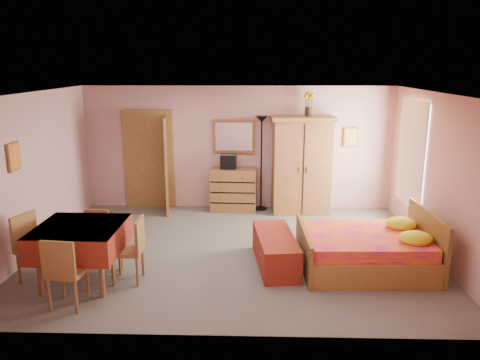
{
  "coord_description": "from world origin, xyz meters",
  "views": [
    {
      "loc": [
        0.32,
        -7.27,
        3.04
      ],
      "look_at": [
        0.1,
        0.3,
        1.15
      ],
      "focal_mm": 35.0,
      "sensor_mm": 36.0,
      "label": 1
    }
  ],
  "objects_px": {
    "floor_lamp": "(261,164)",
    "wardrobe": "(301,165)",
    "chair_west": "(36,248)",
    "dining_table": "(82,254)",
    "wall_mirror": "(234,137)",
    "stereo": "(228,162)",
    "chest_of_drawers": "(234,189)",
    "chair_north": "(95,238)",
    "chair_east": "(127,250)",
    "chair_south": "(68,271)",
    "bench": "(275,250)",
    "bed": "(365,240)",
    "sunflower_vase": "(309,104)"
  },
  "relations": [
    {
      "from": "chair_east",
      "to": "stereo",
      "type": "bearing_deg",
      "value": -20.64
    },
    {
      "from": "chest_of_drawers",
      "to": "chair_west",
      "type": "distance_m",
      "value": 4.33
    },
    {
      "from": "dining_table",
      "to": "chair_east",
      "type": "xyz_separation_m",
      "value": [
        0.63,
        0.08,
        0.04
      ]
    },
    {
      "from": "stereo",
      "to": "chair_south",
      "type": "height_order",
      "value": "stereo"
    },
    {
      "from": "wall_mirror",
      "to": "chair_north",
      "type": "height_order",
      "value": "wall_mirror"
    },
    {
      "from": "wardrobe",
      "to": "sunflower_vase",
      "type": "bearing_deg",
      "value": 36.64
    },
    {
      "from": "stereo",
      "to": "chair_east",
      "type": "height_order",
      "value": "stereo"
    },
    {
      "from": "floor_lamp",
      "to": "chair_south",
      "type": "distance_m",
      "value": 4.92
    },
    {
      "from": "chair_south",
      "to": "bench",
      "type": "bearing_deg",
      "value": 32.0
    },
    {
      "from": "chest_of_drawers",
      "to": "wall_mirror",
      "type": "distance_m",
      "value": 1.12
    },
    {
      "from": "wall_mirror",
      "to": "dining_table",
      "type": "bearing_deg",
      "value": -116.58
    },
    {
      "from": "wall_mirror",
      "to": "chair_south",
      "type": "distance_m",
      "value": 4.86
    },
    {
      "from": "wall_mirror",
      "to": "stereo",
      "type": "relative_size",
      "value": 2.81
    },
    {
      "from": "sunflower_vase",
      "to": "chair_north",
      "type": "distance_m",
      "value": 4.89
    },
    {
      "from": "chest_of_drawers",
      "to": "dining_table",
      "type": "height_order",
      "value": "chest_of_drawers"
    },
    {
      "from": "chest_of_drawers",
      "to": "chair_north",
      "type": "distance_m",
      "value": 3.46
    },
    {
      "from": "chair_east",
      "to": "wall_mirror",
      "type": "bearing_deg",
      "value": -20.97
    },
    {
      "from": "wardrobe",
      "to": "chair_west",
      "type": "xyz_separation_m",
      "value": [
        -4.06,
        -3.33,
        -0.52
      ]
    },
    {
      "from": "bed",
      "to": "wall_mirror",
      "type": "bearing_deg",
      "value": 122.72
    },
    {
      "from": "stereo",
      "to": "chair_west",
      "type": "bearing_deg",
      "value": -126.82
    },
    {
      "from": "sunflower_vase",
      "to": "chair_north",
      "type": "height_order",
      "value": "sunflower_vase"
    },
    {
      "from": "chair_west",
      "to": "dining_table",
      "type": "bearing_deg",
      "value": 107.17
    },
    {
      "from": "chest_of_drawers",
      "to": "stereo",
      "type": "relative_size",
      "value": 3.0
    },
    {
      "from": "dining_table",
      "to": "chair_north",
      "type": "relative_size",
      "value": 1.41
    },
    {
      "from": "wall_mirror",
      "to": "bed",
      "type": "relative_size",
      "value": 0.46
    },
    {
      "from": "chair_west",
      "to": "chair_east",
      "type": "bearing_deg",
      "value": 112.55
    },
    {
      "from": "wall_mirror",
      "to": "bench",
      "type": "xyz_separation_m",
      "value": [
        0.77,
        -2.99,
        -1.31
      ]
    },
    {
      "from": "bench",
      "to": "chair_east",
      "type": "relative_size",
      "value": 1.57
    },
    {
      "from": "stereo",
      "to": "chair_west",
      "type": "xyz_separation_m",
      "value": [
        -2.55,
        -3.41,
        -0.57
      ]
    },
    {
      "from": "chest_of_drawers",
      "to": "dining_table",
      "type": "xyz_separation_m",
      "value": [
        -2.0,
        -3.46,
        -0.03
      ]
    },
    {
      "from": "sunflower_vase",
      "to": "chair_west",
      "type": "bearing_deg",
      "value": -140.69
    },
    {
      "from": "sunflower_vase",
      "to": "bench",
      "type": "xyz_separation_m",
      "value": [
        -0.75,
        -2.78,
        -2.01
      ]
    },
    {
      "from": "dining_table",
      "to": "chair_south",
      "type": "relative_size",
      "value": 1.22
    },
    {
      "from": "stereo",
      "to": "chair_south",
      "type": "relative_size",
      "value": 0.33
    },
    {
      "from": "wardrobe",
      "to": "chair_east",
      "type": "height_order",
      "value": "wardrobe"
    },
    {
      "from": "sunflower_vase",
      "to": "bench",
      "type": "relative_size",
      "value": 0.33
    },
    {
      "from": "wardrobe",
      "to": "chair_north",
      "type": "distance_m",
      "value": 4.42
    },
    {
      "from": "wall_mirror",
      "to": "bench",
      "type": "bearing_deg",
      "value": -73.63
    },
    {
      "from": "floor_lamp",
      "to": "wardrobe",
      "type": "xyz_separation_m",
      "value": [
        0.82,
        -0.17,
        0.01
      ]
    },
    {
      "from": "wardrobe",
      "to": "sunflower_vase",
      "type": "relative_size",
      "value": 4.14
    },
    {
      "from": "wall_mirror",
      "to": "stereo",
      "type": "height_order",
      "value": "wall_mirror"
    },
    {
      "from": "chair_west",
      "to": "chest_of_drawers",
      "type": "bearing_deg",
      "value": 163.05
    },
    {
      "from": "floor_lamp",
      "to": "sunflower_vase",
      "type": "height_order",
      "value": "sunflower_vase"
    },
    {
      "from": "stereo",
      "to": "bed",
      "type": "distance_m",
      "value": 3.67
    },
    {
      "from": "chair_north",
      "to": "chair_east",
      "type": "height_order",
      "value": "chair_east"
    },
    {
      "from": "wall_mirror",
      "to": "wardrobe",
      "type": "distance_m",
      "value": 1.54
    },
    {
      "from": "chest_of_drawers",
      "to": "floor_lamp",
      "type": "distance_m",
      "value": 0.8
    },
    {
      "from": "floor_lamp",
      "to": "chair_south",
      "type": "relative_size",
      "value": 2.09
    },
    {
      "from": "bench",
      "to": "sunflower_vase",
      "type": "bearing_deg",
      "value": 74.87
    },
    {
      "from": "dining_table",
      "to": "chair_west",
      "type": "height_order",
      "value": "chair_west"
    }
  ]
}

